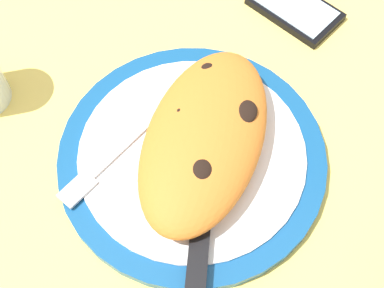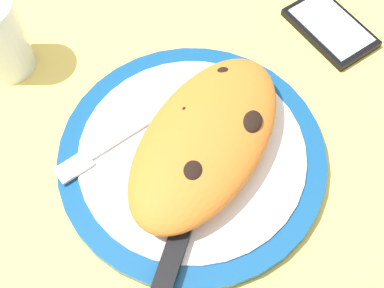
{
  "view_description": "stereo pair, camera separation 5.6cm",
  "coord_description": "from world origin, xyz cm",
  "views": [
    {
      "loc": [
        23.72,
        12.91,
        53.01
      ],
      "look_at": [
        0.0,
        0.0,
        3.7
      ],
      "focal_mm": 49.61,
      "sensor_mm": 36.0,
      "label": 1
    },
    {
      "loc": [
        20.54,
        17.54,
        53.01
      ],
      "look_at": [
        0.0,
        0.0,
        3.7
      ],
      "focal_mm": 49.61,
      "sensor_mm": 36.0,
      "label": 2
    }
  ],
  "objects": [
    {
      "name": "ground_plane",
      "position": [
        0.0,
        0.0,
        -1.5
      ],
      "size": [
        150.0,
        150.0,
        3.0
      ],
      "primitive_type": "cube",
      "color": "#EACC60"
    },
    {
      "name": "plate",
      "position": [
        0.0,
        0.0,
        0.81
      ],
      "size": [
        29.65,
        29.65,
        1.7
      ],
      "color": "navy",
      "rests_on": "ground_plane"
    },
    {
      "name": "calzone",
      "position": [
        -1.05,
        0.96,
        4.25
      ],
      "size": [
        25.25,
        16.37,
        5.07
      ],
      "color": "orange",
      "rests_on": "plate"
    },
    {
      "name": "fork",
      "position": [
        4.49,
        -7.31,
        1.9
      ],
      "size": [
        17.9,
        5.42,
        0.4
      ],
      "color": "silver",
      "rests_on": "plate"
    },
    {
      "name": "knife",
      "position": [
        6.49,
        4.62,
        2.19
      ],
      "size": [
        22.51,
        11.03,
        1.2
      ],
      "color": "silver",
      "rests_on": "plate"
    },
    {
      "name": "smartphone",
      "position": [
        -25.8,
        1.34,
        0.56
      ],
      "size": [
        9.5,
        12.85,
        1.16
      ],
      "color": "black",
      "rests_on": "ground_plane"
    }
  ]
}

